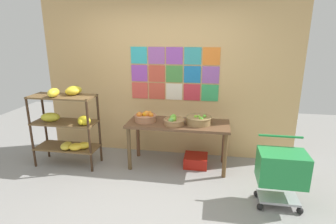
{
  "coord_description": "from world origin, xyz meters",
  "views": [
    {
      "loc": [
        0.79,
        -2.72,
        2.04
      ],
      "look_at": [
        0.18,
        0.82,
        1.0
      ],
      "focal_mm": 28.9,
      "sensor_mm": 36.0,
      "label": 1
    }
  ],
  "objects_px": {
    "fruit_basket_back_left": "(199,120)",
    "shopping_cart": "(281,170)",
    "banana_shelf_unit": "(68,121)",
    "display_table": "(178,128)",
    "fruit_basket_right": "(145,117)",
    "produce_crate_under_table": "(196,161)",
    "fruit_basket_back_right": "(174,121)"
  },
  "relations": [
    {
      "from": "display_table",
      "to": "fruit_basket_back_left",
      "type": "bearing_deg",
      "value": -1.17
    },
    {
      "from": "banana_shelf_unit",
      "to": "shopping_cart",
      "type": "relative_size",
      "value": 1.52
    },
    {
      "from": "fruit_basket_right",
      "to": "shopping_cart",
      "type": "height_order",
      "value": "fruit_basket_right"
    },
    {
      "from": "banana_shelf_unit",
      "to": "fruit_basket_back_left",
      "type": "bearing_deg",
      "value": 7.04
    },
    {
      "from": "fruit_basket_back_right",
      "to": "fruit_basket_back_left",
      "type": "bearing_deg",
      "value": 15.45
    },
    {
      "from": "banana_shelf_unit",
      "to": "shopping_cart",
      "type": "height_order",
      "value": "banana_shelf_unit"
    },
    {
      "from": "fruit_basket_right",
      "to": "display_table",
      "type": "bearing_deg",
      "value": 1.89
    },
    {
      "from": "fruit_basket_back_right",
      "to": "fruit_basket_right",
      "type": "height_order",
      "value": "fruit_basket_right"
    },
    {
      "from": "banana_shelf_unit",
      "to": "shopping_cart",
      "type": "bearing_deg",
      "value": -10.45
    },
    {
      "from": "fruit_basket_back_right",
      "to": "shopping_cart",
      "type": "height_order",
      "value": "fruit_basket_back_right"
    },
    {
      "from": "fruit_basket_back_left",
      "to": "produce_crate_under_table",
      "type": "xyz_separation_m",
      "value": [
        -0.03,
        0.05,
        -0.71
      ]
    },
    {
      "from": "fruit_basket_right",
      "to": "produce_crate_under_table",
      "type": "height_order",
      "value": "fruit_basket_right"
    },
    {
      "from": "fruit_basket_back_left",
      "to": "shopping_cart",
      "type": "distance_m",
      "value": 1.36
    },
    {
      "from": "display_table",
      "to": "shopping_cart",
      "type": "xyz_separation_m",
      "value": [
        1.36,
        -0.82,
        -0.15
      ]
    },
    {
      "from": "fruit_basket_right",
      "to": "shopping_cart",
      "type": "distance_m",
      "value": 2.06
    },
    {
      "from": "display_table",
      "to": "fruit_basket_back_right",
      "type": "bearing_deg",
      "value": -114.77
    },
    {
      "from": "fruit_basket_back_left",
      "to": "produce_crate_under_table",
      "type": "bearing_deg",
      "value": 117.65
    },
    {
      "from": "display_table",
      "to": "fruit_basket_back_left",
      "type": "relative_size",
      "value": 3.93
    },
    {
      "from": "banana_shelf_unit",
      "to": "fruit_basket_back_right",
      "type": "height_order",
      "value": "banana_shelf_unit"
    },
    {
      "from": "banana_shelf_unit",
      "to": "display_table",
      "type": "distance_m",
      "value": 1.72
    },
    {
      "from": "fruit_basket_right",
      "to": "produce_crate_under_table",
      "type": "distance_m",
      "value": 1.07
    },
    {
      "from": "banana_shelf_unit",
      "to": "fruit_basket_back_left",
      "type": "xyz_separation_m",
      "value": [
        2.01,
        0.25,
        0.05
      ]
    },
    {
      "from": "fruit_basket_back_right",
      "to": "fruit_basket_back_left",
      "type": "distance_m",
      "value": 0.38
    },
    {
      "from": "display_table",
      "to": "fruit_basket_right",
      "type": "height_order",
      "value": "fruit_basket_right"
    },
    {
      "from": "shopping_cart",
      "to": "display_table",
      "type": "bearing_deg",
      "value": 143.69
    },
    {
      "from": "fruit_basket_right",
      "to": "banana_shelf_unit",
      "type": "bearing_deg",
      "value": -168.63
    },
    {
      "from": "fruit_basket_back_right",
      "to": "display_table",
      "type": "bearing_deg",
      "value": 65.23
    },
    {
      "from": "display_table",
      "to": "produce_crate_under_table",
      "type": "height_order",
      "value": "display_table"
    },
    {
      "from": "display_table",
      "to": "fruit_basket_back_right",
      "type": "relative_size",
      "value": 4.86
    },
    {
      "from": "produce_crate_under_table",
      "to": "shopping_cart",
      "type": "relative_size",
      "value": 0.44
    },
    {
      "from": "fruit_basket_back_right",
      "to": "fruit_basket_right",
      "type": "bearing_deg",
      "value": 168.9
    },
    {
      "from": "produce_crate_under_table",
      "to": "banana_shelf_unit",
      "type": "bearing_deg",
      "value": -171.32
    }
  ]
}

